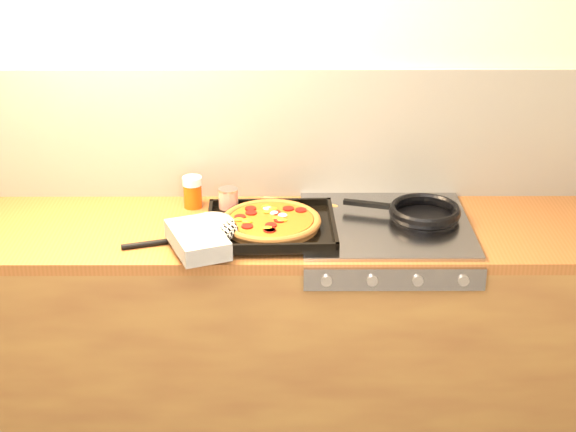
{
  "coord_description": "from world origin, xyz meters",
  "views": [
    {
      "loc": [
        0.09,
        -1.77,
        2.22
      ],
      "look_at": [
        0.1,
        1.08,
        0.95
      ],
      "focal_mm": 55.0,
      "sensor_mm": 36.0,
      "label": 1
    }
  ],
  "objects_px": {
    "pizza_on_tray": "(251,226)",
    "juice_glass": "(193,192)",
    "frying_pan": "(423,213)",
    "tomato_can": "(228,202)"
  },
  "relations": [
    {
      "from": "tomato_can",
      "to": "juice_glass",
      "type": "relative_size",
      "value": 0.86
    },
    {
      "from": "tomato_can",
      "to": "juice_glass",
      "type": "height_order",
      "value": "juice_glass"
    },
    {
      "from": "tomato_can",
      "to": "juice_glass",
      "type": "xyz_separation_m",
      "value": [
        -0.14,
        0.07,
        0.01
      ]
    },
    {
      "from": "pizza_on_tray",
      "to": "juice_glass",
      "type": "height_order",
      "value": "juice_glass"
    },
    {
      "from": "pizza_on_tray",
      "to": "juice_glass",
      "type": "xyz_separation_m",
      "value": [
        -0.23,
        0.28,
        0.01
      ]
    },
    {
      "from": "juice_glass",
      "to": "frying_pan",
      "type": "bearing_deg",
      "value": -9.77
    },
    {
      "from": "pizza_on_tray",
      "to": "frying_pan",
      "type": "relative_size",
      "value": 1.32
    },
    {
      "from": "pizza_on_tray",
      "to": "tomato_can",
      "type": "bearing_deg",
      "value": 113.3
    },
    {
      "from": "frying_pan",
      "to": "juice_glass",
      "type": "relative_size",
      "value": 3.75
    },
    {
      "from": "pizza_on_tray",
      "to": "tomato_can",
      "type": "xyz_separation_m",
      "value": [
        -0.09,
        0.21,
        0.0
      ]
    }
  ]
}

